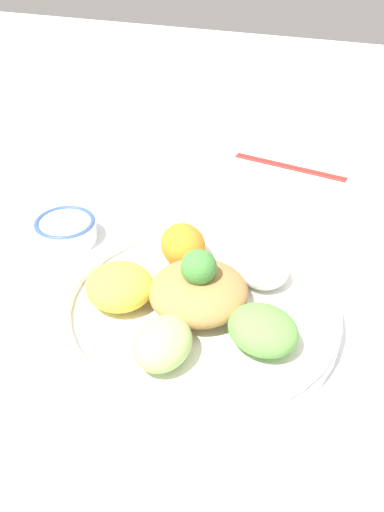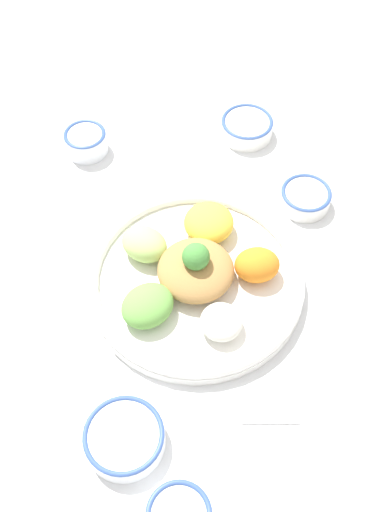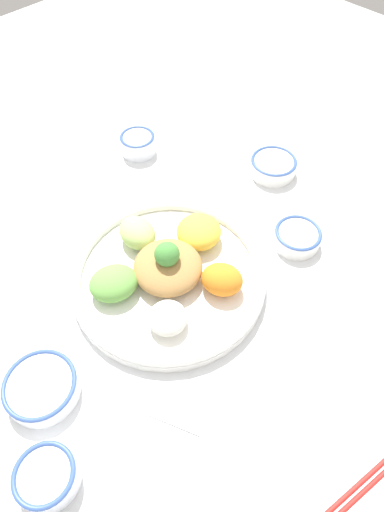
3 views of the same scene
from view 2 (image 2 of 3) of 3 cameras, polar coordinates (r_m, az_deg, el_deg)
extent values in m
plane|color=white|center=(1.01, 2.98, -2.14)|extent=(2.40, 2.40, 0.00)
cylinder|color=white|center=(0.99, 0.35, -2.47)|extent=(0.36, 0.36, 0.02)
torus|color=white|center=(0.98, 0.35, -2.00)|extent=(0.36, 0.36, 0.02)
ellipsoid|color=white|center=(0.92, 2.80, -6.30)|extent=(0.09, 0.09, 0.04)
ellipsoid|color=orange|center=(0.97, 6.20, -0.86)|extent=(0.09, 0.09, 0.05)
ellipsoid|color=yellow|center=(1.02, 1.61, 3.19)|extent=(0.10, 0.10, 0.05)
ellipsoid|color=#B7DB7A|center=(0.99, -4.56, 1.14)|extent=(0.09, 0.07, 0.05)
ellipsoid|color=#6BAD4C|center=(0.93, -4.26, -4.74)|extent=(0.10, 0.11, 0.05)
ellipsoid|color=#AD7F47|center=(0.96, 0.36, -1.35)|extent=(0.12, 0.12, 0.05)
sphere|color=#478E3D|center=(0.93, 0.37, -0.05)|extent=(0.04, 0.04, 0.04)
cylinder|color=white|center=(1.11, 10.73, 5.40)|extent=(0.09, 0.09, 0.03)
torus|color=#38569E|center=(1.10, 10.85, 5.90)|extent=(0.09, 0.09, 0.01)
cylinder|color=white|center=(1.10, 10.83, 5.81)|extent=(0.08, 0.08, 0.00)
cylinder|color=white|center=(0.88, -6.44, -16.91)|extent=(0.11, 0.11, 0.03)
torus|color=#38569E|center=(0.86, -6.54, -16.59)|extent=(0.11, 0.11, 0.01)
cylinder|color=#DBB251|center=(0.87, -6.52, -16.64)|extent=(0.09, 0.09, 0.00)
cylinder|color=white|center=(1.20, -10.04, 10.60)|extent=(0.08, 0.08, 0.04)
torus|color=#38569E|center=(1.18, -10.18, 11.30)|extent=(0.08, 0.08, 0.01)
cylinder|color=#DBB251|center=(1.18, -10.16, 11.20)|extent=(0.07, 0.07, 0.00)
cylinder|color=white|center=(1.22, 5.23, 12.04)|extent=(0.10, 0.10, 0.03)
torus|color=#38569E|center=(1.21, 5.29, 12.59)|extent=(0.10, 0.10, 0.01)
cylinder|color=white|center=(1.21, 5.28, 12.50)|extent=(0.08, 0.08, 0.00)
cube|color=white|center=(0.90, 7.56, -15.20)|extent=(0.08, 0.05, 0.01)
ellipsoid|color=white|center=(0.91, 11.52, -15.05)|extent=(0.05, 0.05, 0.01)
camera|label=1|loc=(0.89, -42.23, 20.56)|focal=42.00mm
camera|label=3|loc=(0.30, 42.33, 2.07)|focal=30.00mm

